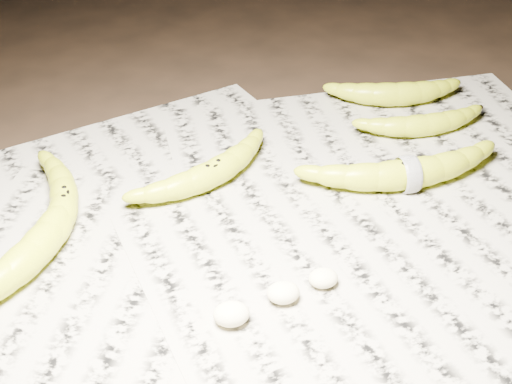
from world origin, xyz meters
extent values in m
plane|color=black|center=(0.00, 0.00, 0.00)|extent=(3.00, 3.00, 0.00)
cube|color=#A39E8C|center=(0.04, 0.03, 0.00)|extent=(0.90, 0.70, 0.01)
torus|color=white|center=(0.22, 0.07, 0.03)|extent=(0.01, 0.05, 0.05)
ellipsoid|color=#FFF4C5|center=(-0.03, -0.13, 0.02)|extent=(0.04, 0.03, 0.02)
ellipsoid|color=#FFF4C5|center=(0.02, -0.11, 0.02)|extent=(0.03, 0.03, 0.02)
ellipsoid|color=#FFF4C5|center=(0.07, -0.09, 0.02)|extent=(0.03, 0.03, 0.02)
camera|label=1|loc=(-0.10, -0.63, 0.54)|focal=50.00mm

